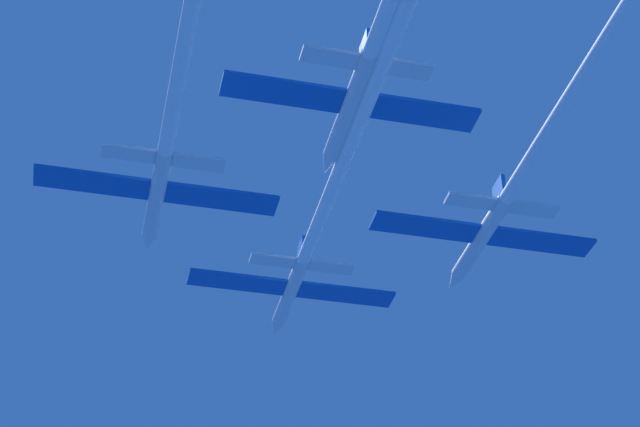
# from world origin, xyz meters

# --- Properties ---
(jet_lead) EXTENTS (14.75, 37.47, 2.44)m
(jet_lead) POSITION_xyz_m (0.35, -9.17, 0.37)
(jet_lead) COLOR silver
(jet_left_wing) EXTENTS (14.75, 38.35, 2.44)m
(jet_left_wing) POSITION_xyz_m (-10.25, -20.61, -0.56)
(jet_left_wing) COLOR silver
(jet_right_wing) EXTENTS (14.75, 33.81, 2.44)m
(jet_right_wing) POSITION_xyz_m (10.63, -18.67, -0.65)
(jet_right_wing) COLOR silver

